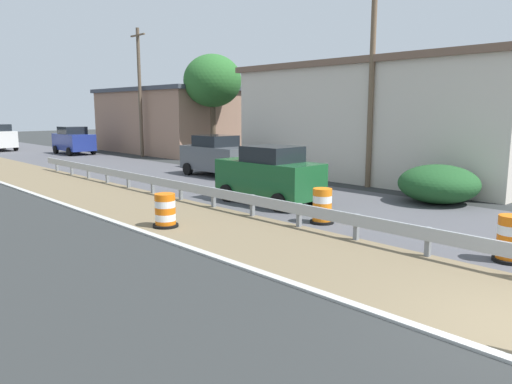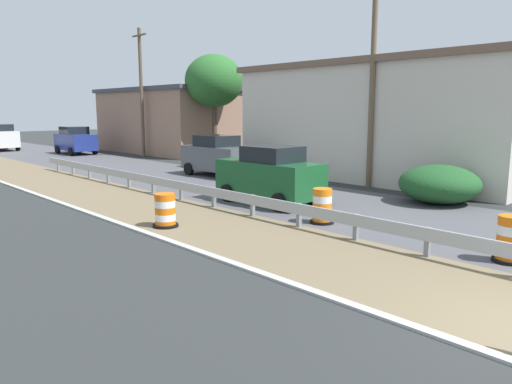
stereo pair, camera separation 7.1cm
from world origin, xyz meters
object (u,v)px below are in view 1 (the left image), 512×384
(traffic_barrel_nearest, at_px, (510,241))
(utility_pole_mid, at_px, (140,91))
(car_trailing_near_lane, at_px, (74,140))
(utility_pole_near, at_px, (372,76))
(traffic_barrel_mid, at_px, (165,212))
(traffic_barrel_close, at_px, (322,208))
(car_lead_far_lane, at_px, (269,175))
(car_mid_far_lane, at_px, (217,156))

(traffic_barrel_nearest, height_order, utility_pole_mid, utility_pole_mid)
(car_trailing_near_lane, distance_m, utility_pole_near, 25.37)
(traffic_barrel_mid, xyz_separation_m, utility_pole_mid, (10.75, 19.65, 4.26))
(traffic_barrel_close, distance_m, car_lead_far_lane, 3.57)
(utility_pole_mid, bearing_deg, traffic_barrel_nearest, -104.05)
(traffic_barrel_close, relative_size, traffic_barrel_mid, 1.08)
(traffic_barrel_close, bearing_deg, traffic_barrel_mid, 142.39)
(traffic_barrel_mid, height_order, utility_pole_near, utility_pole_near)
(car_mid_far_lane, xyz_separation_m, utility_pole_mid, (2.60, 11.99, 3.66))
(traffic_barrel_nearest, distance_m, car_lead_far_lane, 8.73)
(traffic_barrel_close, distance_m, utility_pole_mid, 23.95)
(traffic_barrel_close, xyz_separation_m, car_trailing_near_lane, (4.30, 27.98, 0.58))
(car_mid_far_lane, xyz_separation_m, utility_pole_near, (2.50, -7.48, 3.76))
(car_mid_far_lane, relative_size, utility_pole_near, 0.44)
(traffic_barrel_mid, height_order, car_lead_far_lane, car_lead_far_lane)
(car_lead_far_lane, relative_size, utility_pole_near, 0.44)
(car_mid_far_lane, bearing_deg, traffic_barrel_mid, -46.94)
(car_mid_far_lane, bearing_deg, car_trailing_near_lane, -179.67)
(traffic_barrel_close, xyz_separation_m, traffic_barrel_mid, (-3.70, 2.85, -0.04))
(utility_pole_near, bearing_deg, car_mid_far_lane, 108.45)
(traffic_barrel_nearest, xyz_separation_m, utility_pole_mid, (6.96, 27.80, 4.22))
(car_mid_far_lane, distance_m, utility_pole_near, 8.74)
(traffic_barrel_close, xyz_separation_m, car_lead_far_lane, (1.09, 3.35, 0.57))
(traffic_barrel_nearest, bearing_deg, car_lead_far_lane, 83.43)
(traffic_barrel_nearest, distance_m, car_trailing_near_lane, 33.55)
(car_trailing_near_lane, bearing_deg, car_mid_far_lane, 1.24)
(car_mid_far_lane, height_order, utility_pole_near, utility_pole_near)
(car_trailing_near_lane, relative_size, car_lead_far_lane, 1.00)
(traffic_barrel_nearest, bearing_deg, traffic_barrel_mid, 114.97)
(car_lead_far_lane, height_order, utility_pole_near, utility_pole_near)
(traffic_barrel_close, distance_m, car_mid_far_lane, 11.43)
(utility_pole_near, bearing_deg, car_lead_far_lane, 176.85)
(traffic_barrel_mid, relative_size, car_trailing_near_lane, 0.24)
(utility_pole_mid, bearing_deg, traffic_barrel_close, -107.41)
(traffic_barrel_nearest, bearing_deg, car_mid_far_lane, 74.60)
(traffic_barrel_mid, xyz_separation_m, car_trailing_near_lane, (8.00, 25.13, 0.61))
(traffic_barrel_close, relative_size, car_lead_far_lane, 0.26)
(traffic_barrel_close, relative_size, car_mid_far_lane, 0.26)
(traffic_barrel_nearest, xyz_separation_m, car_trailing_near_lane, (4.20, 33.28, 0.58))
(traffic_barrel_nearest, distance_m, traffic_barrel_close, 5.30)
(car_mid_far_lane, bearing_deg, traffic_barrel_close, -23.12)
(car_trailing_near_lane, xyz_separation_m, utility_pole_mid, (2.75, -5.48, 3.64))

